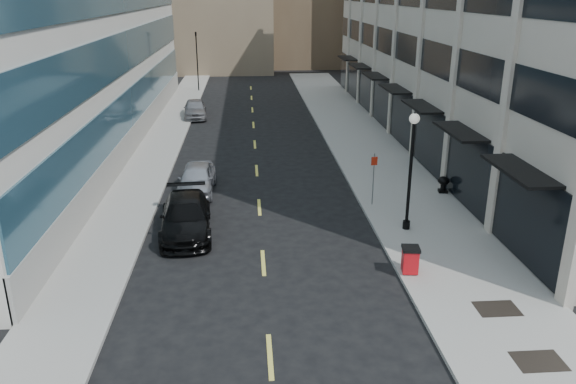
{
  "coord_description": "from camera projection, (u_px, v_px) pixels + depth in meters",
  "views": [
    {
      "loc": [
        -0.49,
        -11.78,
        10.06
      ],
      "look_at": [
        1.16,
        10.49,
        2.03
      ],
      "focal_mm": 35.0,
      "sensor_mm": 36.0,
      "label": 1
    }
  ],
  "objects": [
    {
      "name": "sign_post",
      "position": [
        374.0,
        172.0,
        27.03
      ],
      "size": [
        0.31,
        0.08,
        2.6
      ],
      "rotation": [
        0.0,
        0.0,
        0.11
      ],
      "color": "slate",
      "rests_on": "sidewalk_right"
    },
    {
      "name": "grate_far",
      "position": [
        497.0,
        309.0,
        18.53
      ],
      "size": [
        1.4,
        1.0,
        0.01
      ],
      "primitive_type": "cube",
      "color": "black",
      "rests_on": "sidewalk_right"
    },
    {
      "name": "car_grey_sedan",
      "position": [
        195.0,
        109.0,
        46.74
      ],
      "size": [
        2.19,
        4.68,
        1.55
      ],
      "primitive_type": "imported",
      "rotation": [
        0.0,
        0.0,
        0.08
      ],
      "color": "gray",
      "rests_on": "ground"
    },
    {
      "name": "lamppost",
      "position": [
        411.0,
        161.0,
        23.74
      ],
      "size": [
        0.44,
        0.44,
        5.27
      ],
      "color": "black",
      "rests_on": "sidewalk_right"
    },
    {
      "name": "car_silver_sedan",
      "position": [
        197.0,
        179.0,
        29.39
      ],
      "size": [
        1.93,
        4.56,
        1.54
      ],
      "primitive_type": "imported",
      "rotation": [
        0.0,
        0.0,
        -0.02
      ],
      "color": "#9D9FA6",
      "rests_on": "ground"
    },
    {
      "name": "sidewalk_left",
      "position": [
        146.0,
        172.0,
        32.78
      ],
      "size": [
        3.0,
        80.0,
        0.15
      ],
      "primitive_type": "cube",
      "color": "#9B978D",
      "rests_on": "ground"
    },
    {
      "name": "building_right",
      "position": [
        502.0,
        7.0,
        37.96
      ],
      "size": [
        15.3,
        46.5,
        18.25
      ],
      "color": "#BAAE9D",
      "rests_on": "ground"
    },
    {
      "name": "urn_planter",
      "position": [
        444.0,
        183.0,
        29.08
      ],
      "size": [
        0.61,
        0.61,
        0.84
      ],
      "rotation": [
        0.0,
        0.0,
        -0.16
      ],
      "color": "black",
      "rests_on": "sidewalk_right"
    },
    {
      "name": "traffic_signal",
      "position": [
        196.0,
        36.0,
        57.21
      ],
      "size": [
        0.66,
        0.66,
        6.98
      ],
      "color": "black",
      "rests_on": "ground"
    },
    {
      "name": "grate_mid",
      "position": [
        539.0,
        361.0,
        15.91
      ],
      "size": [
        1.4,
        1.0,
        0.01
      ],
      "primitive_type": "cube",
      "color": "black",
      "rests_on": "sidewalk_right"
    },
    {
      "name": "sidewalk_right",
      "position": [
        381.0,
        167.0,
        33.76
      ],
      "size": [
        5.0,
        80.0,
        0.15
      ],
      "primitive_type": "cube",
      "color": "#9B978D",
      "rests_on": "ground"
    },
    {
      "name": "road_centerline",
      "position": [
        258.0,
        187.0,
        30.44
      ],
      "size": [
        0.15,
        68.2,
        0.01
      ],
      "color": "#D8CC4C",
      "rests_on": "ground"
    },
    {
      "name": "trash_bin",
      "position": [
        410.0,
        259.0,
        20.74
      ],
      "size": [
        0.71,
        0.75,
        1.04
      ],
      "rotation": [
        0.0,
        0.0,
        -0.12
      ],
      "color": "#B70C13",
      "rests_on": "sidewalk_right"
    },
    {
      "name": "car_black_pickup",
      "position": [
        186.0,
        217.0,
        24.45
      ],
      "size": [
        2.56,
        5.46,
        1.54
      ],
      "primitive_type": "imported",
      "rotation": [
        0.0,
        0.0,
        0.08
      ],
      "color": "black",
      "rests_on": "ground"
    }
  ]
}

